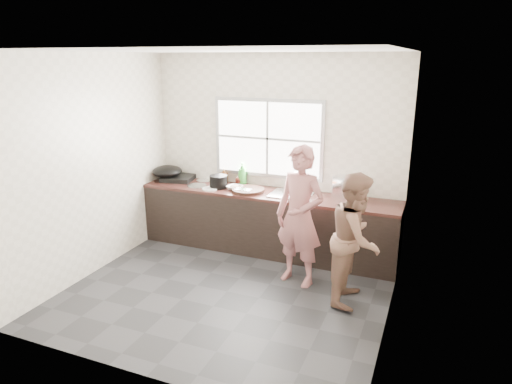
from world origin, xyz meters
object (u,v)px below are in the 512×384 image
at_px(woman, 300,221).
at_px(bowl_held, 293,198).
at_px(cutting_board, 248,190).
at_px(dish_rack, 349,186).
at_px(pot_lid_right, 204,180).
at_px(pot_lid_left, 197,186).
at_px(wok, 167,171).
at_px(bowl_mince, 235,188).
at_px(bowl_crabs, 301,199).
at_px(plate_food, 210,189).
at_px(bottle_green, 242,173).
at_px(black_pot, 218,182).
at_px(person_side, 356,239).
at_px(bottle_brown_short, 240,179).
at_px(burner, 179,178).
at_px(glass_jar, 216,183).
at_px(bottle_brown_tall, 224,176).

distance_m(woman, bowl_held, 0.59).
bearing_deg(cutting_board, dish_rack, 12.82).
relative_size(woman, pot_lid_right, 6.86).
bearing_deg(cutting_board, pot_lid_left, -178.95).
relative_size(wok, dish_rack, 1.19).
height_order(bowl_mince, bowl_crabs, bowl_crabs).
distance_m(cutting_board, pot_lid_right, 0.89).
height_order(plate_food, bottle_green, bottle_green).
bearing_deg(woman, black_pot, 169.08).
relative_size(person_side, plate_food, 6.68).
bearing_deg(bottle_brown_short, bowl_held, -24.86).
bearing_deg(dish_rack, burner, -162.12).
distance_m(woman, pot_lid_right, 2.02).
height_order(bowl_crabs, burner, burner).
relative_size(person_side, pot_lid_right, 6.43).
bearing_deg(bowl_crabs, bowl_held, 180.00).
bearing_deg(bowl_held, bottle_green, 154.27).
distance_m(bowl_held, dish_rack, 0.78).
relative_size(bowl_crabs, bottle_brown_short, 1.14).
bearing_deg(pot_lid_right, dish_rack, 0.35).
bearing_deg(pot_lid_left, bottle_green, 28.93).
height_order(cutting_board, bowl_mince, bowl_mince).
xyz_separation_m(bottle_brown_short, pot_lid_right, (-0.58, -0.01, -0.08)).
xyz_separation_m(woman, bottle_green, (-1.16, 0.96, 0.24)).
height_order(plate_food, bottle_brown_short, bottle_brown_short).
bearing_deg(black_pot, glass_jar, 146.58).
xyz_separation_m(bowl_crabs, burner, (-2.01, 0.32, 0.00)).
relative_size(cutting_board, bowl_mince, 2.10).
bearing_deg(glass_jar, bowl_held, -9.37).
bearing_deg(pot_lid_left, burner, 154.56).
bearing_deg(burner, cutting_board, -8.74).
bearing_deg(bowl_held, pot_lid_right, 164.42).
distance_m(bowl_crabs, black_pot, 1.27).
bearing_deg(black_pot, pot_lid_right, 144.37).
xyz_separation_m(woman, bottle_brown_tall, (-1.46, 0.96, 0.17)).
height_order(cutting_board, bottle_green, bottle_green).
bearing_deg(bowl_held, person_side, -36.58).
bearing_deg(wok, bottle_brown_short, 10.94).
xyz_separation_m(glass_jar, dish_rack, (1.86, 0.24, 0.09)).
relative_size(bottle_green, glass_jar, 3.25).
height_order(person_side, pot_lid_right, person_side).
bearing_deg(dish_rack, bottle_green, -164.71).
xyz_separation_m(cutting_board, bottle_brown_tall, (-0.52, 0.30, 0.08)).
relative_size(bowl_held, pot_lid_right, 0.77).
relative_size(woman, bottle_brown_tall, 7.90).
bearing_deg(glass_jar, black_pot, -33.42).
xyz_separation_m(bowl_crabs, bowl_held, (-0.10, 0.00, -0.00)).
height_order(bowl_mince, wok, wok).
relative_size(bottle_brown_short, wok, 0.38).
bearing_deg(bottle_brown_tall, person_side, -27.91).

